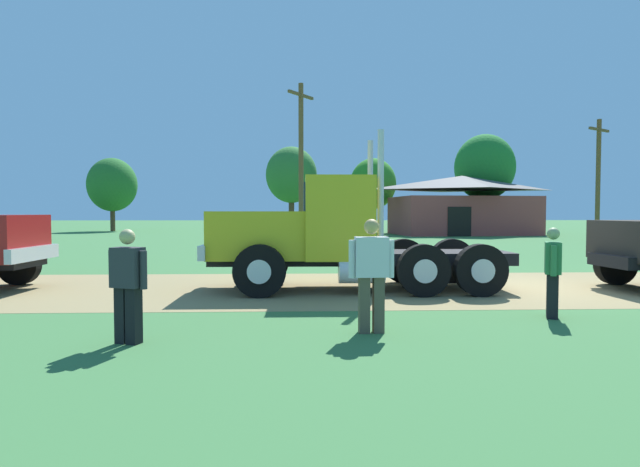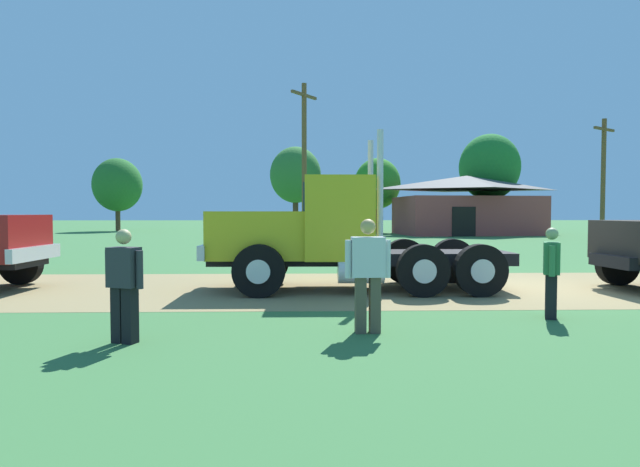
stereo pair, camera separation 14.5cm
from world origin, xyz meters
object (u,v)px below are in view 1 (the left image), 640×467
object	(u,v)px
utility_pole_far	(598,177)
truck_foreground_white	(326,237)
visitor_walking_mid	(553,269)
visitor_standing_near	(128,282)
shed_building	(462,206)
utility_pole_near	(301,161)
visitor_by_barrel	(371,270)

from	to	relation	value
utility_pole_far	truck_foreground_white	bearing A→B (deg)	-132.91
truck_foreground_white	visitor_walking_mid	world-z (taller)	truck_foreground_white
visitor_standing_near	shed_building	bearing A→B (deg)	66.17
shed_building	utility_pole_far	size ratio (longest dim) A/B	1.61
visitor_standing_near	utility_pole_near	world-z (taller)	utility_pole_near
visitor_standing_near	visitor_by_barrel	bearing A→B (deg)	8.57
visitor_standing_near	shed_building	xyz separation A→B (m)	(15.51, 35.12, 1.43)
shed_building	utility_pole_far	world-z (taller)	utility_pole_far
visitor_by_barrel	shed_building	bearing A→B (deg)	70.84
utility_pole_far	visitor_by_barrel	bearing A→B (deg)	-125.89
truck_foreground_white	utility_pole_far	size ratio (longest dim) A/B	0.99
visitor_standing_near	utility_pole_near	size ratio (longest dim) A/B	0.19
visitor_walking_mid	utility_pole_far	bearing A→B (deg)	58.82
visitor_walking_mid	visitor_by_barrel	size ratio (longest dim) A/B	0.90
shed_building	visitor_standing_near	bearing A→B (deg)	-113.83
utility_pole_far	visitor_walking_mid	bearing A→B (deg)	-121.18
visitor_standing_near	truck_foreground_white	bearing A→B (deg)	59.09
visitor_standing_near	visitor_walking_mid	world-z (taller)	visitor_standing_near
visitor_walking_mid	utility_pole_near	world-z (taller)	utility_pole_near
visitor_walking_mid	visitor_standing_near	bearing A→B (deg)	-167.17
visitor_standing_near	visitor_by_barrel	distance (m)	3.53
visitor_walking_mid	shed_building	world-z (taller)	shed_building
truck_foreground_white	visitor_by_barrel	world-z (taller)	truck_foreground_white
shed_building	utility_pole_far	bearing A→B (deg)	-69.92
truck_foreground_white	utility_pole_near	xyz separation A→B (m)	(-0.52, 15.62, 3.27)
visitor_walking_mid	utility_pole_near	distance (m)	19.93
visitor_walking_mid	utility_pole_far	world-z (taller)	utility_pole_far
visitor_by_barrel	visitor_walking_mid	bearing A→B (deg)	17.18
utility_pole_near	visitor_standing_near	bearing A→B (deg)	-96.89
shed_building	visitor_by_barrel	bearing A→B (deg)	-109.16
visitor_walking_mid	utility_pole_near	size ratio (longest dim) A/B	0.18
utility_pole_near	truck_foreground_white	bearing A→B (deg)	-88.10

